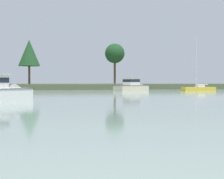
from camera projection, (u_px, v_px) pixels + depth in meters
far_shore_bank at (72, 86)px, 114.85m from camera, size 235.05×46.62×1.55m
sailboat_yellow at (198, 90)px, 83.54m from camera, size 8.53×2.89×13.46m
cruiser_cream at (134, 88)px, 79.93m from camera, size 10.32×7.65×5.96m
shore_tree_center_right at (115, 54)px, 116.14m from camera, size 6.72×6.72×13.72m
shore_tree_left at (29, 53)px, 101.12m from camera, size 6.41×6.41×13.19m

